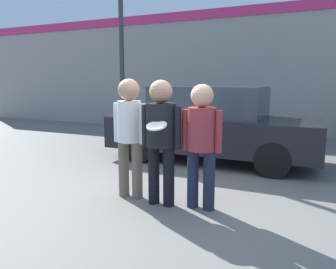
{
  "coord_description": "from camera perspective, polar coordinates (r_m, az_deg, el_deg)",
  "views": [
    {
      "loc": [
        1.84,
        -3.88,
        1.63
      ],
      "look_at": [
        0.01,
        0.13,
        0.92
      ],
      "focal_mm": 35.0,
      "sensor_mm": 36.0,
      "label": 1
    }
  ],
  "objects": [
    {
      "name": "ground_plane",
      "position": [
        4.59,
        -0.76,
        -11.65
      ],
      "size": [
        56.0,
        56.0,
        0.0
      ],
      "primitive_type": "plane",
      "color": "#66635E"
    },
    {
      "name": "storefront_building",
      "position": [
        10.71,
        14.96,
        10.79
      ],
      "size": [
        24.0,
        0.22,
        3.92
      ],
      "color": "gray",
      "rests_on": "ground"
    },
    {
      "name": "person_left",
      "position": [
        4.57,
        -6.71,
        1.06
      ],
      "size": [
        0.5,
        0.33,
        1.67
      ],
      "color": "#665B4C",
      "rests_on": "ground"
    },
    {
      "name": "person_middle_with_frisbee",
      "position": [
        4.25,
        -1.23,
        0.55
      ],
      "size": [
        0.56,
        0.59,
        1.66
      ],
      "color": "black",
      "rests_on": "ground"
    },
    {
      "name": "person_right",
      "position": [
        4.15,
        5.88,
        -0.34
      ],
      "size": [
        0.53,
        0.36,
        1.61
      ],
      "color": "#1E2338",
      "rests_on": "ground"
    },
    {
      "name": "parked_car_near",
      "position": [
        6.86,
        7.73,
        1.76
      ],
      "size": [
        4.2,
        1.82,
        1.53
      ],
      "color": "black",
      "rests_on": "ground"
    }
  ]
}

